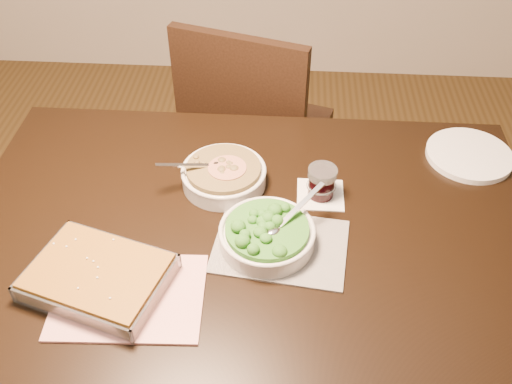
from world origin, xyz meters
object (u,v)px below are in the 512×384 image
Objects in this scene: table at (251,250)px; broccoli_bowl at (267,235)px; stew_bowl at (224,175)px; baking_dish at (98,277)px; dinner_plate at (469,155)px; wine_tumbler at (322,182)px; chair_far at (252,129)px.

broccoli_bowl is (0.04, -0.06, 0.13)m from table.
stew_bowl is 0.69× the size of baking_dish.
baking_dish reaches higher than dinner_plate.
table is 0.25m from wine_tumbler.
stew_bowl is at bearing 173.47° from wine_tumbler.
baking_dish is at bearing -146.48° from wine_tumbler.
broccoli_bowl is at bearing -146.40° from dinner_plate.
wine_tumbler is at bearing -6.53° from stew_bowl.
chair_far is (-0.09, 0.74, -0.25)m from broccoli_bowl.
chair_far is at bearing 90.63° from baking_dish.
table is 6.06× the size of dinner_plate.
broccoli_bowl reaches higher than stew_bowl.
table is 0.20m from stew_bowl.
table is 5.99× the size of stew_bowl.
broccoli_bowl is at bearing 39.33° from baking_dish.
dinner_plate reaches higher than table.
table is 0.69m from chair_far.
table is 1.48× the size of chair_far.
dinner_plate is at bearing 46.58° from baking_dish.
stew_bowl is (-0.08, 0.14, 0.13)m from table.
wine_tumbler reaches higher than dinner_plate.
chair_far reaches higher than baking_dish.
baking_dish is 0.36× the size of chair_far.
chair_far reaches higher than broccoli_bowl.
broccoli_bowl and wine_tumbler have the same top height.
wine_tumbler is at bearing 54.12° from broccoli_bowl.
baking_dish is (-0.35, -0.14, -0.00)m from broccoli_bowl.
dinner_plate is (0.58, 0.29, 0.10)m from table.
chair_far is at bearing 147.82° from dinner_plate.
broccoli_bowl reaches higher than dinner_plate.
stew_bowl is 0.42m from baking_dish.
baking_dish is (-0.23, -0.35, -0.00)m from stew_bowl.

